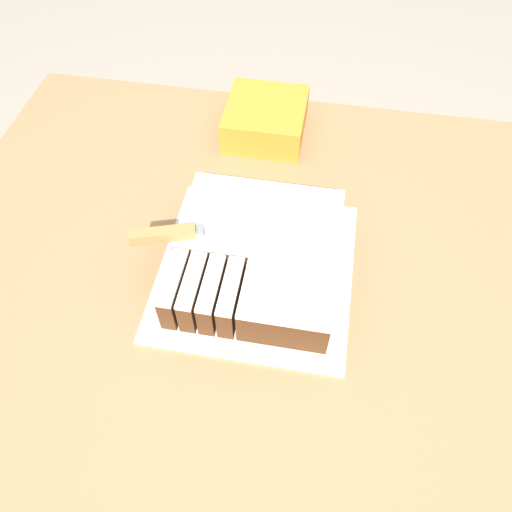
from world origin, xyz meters
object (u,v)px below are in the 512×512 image
Objects in this scene: storage_box at (266,119)px; cake at (258,255)px; knife at (181,233)px; cake_board at (256,270)px.

cake is at bearing -82.69° from storage_box.
knife is at bearing -174.51° from cake.
storage_box is at bearing 96.74° from cake_board.
cake_board is at bearing -132.69° from cake.
storage_box reaches higher than cake_board.
knife is 0.43m from storage_box.
knife reaches higher than storage_box.
cake_board is 0.16m from knife.
knife is (-0.14, -0.01, 0.05)m from cake.
storage_box is at bearing 60.32° from knife.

